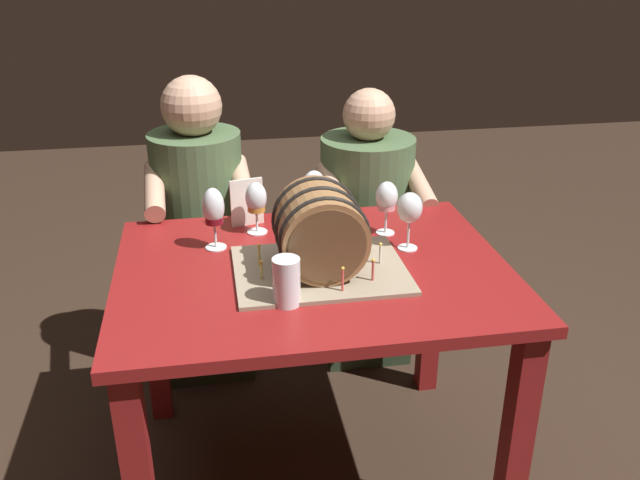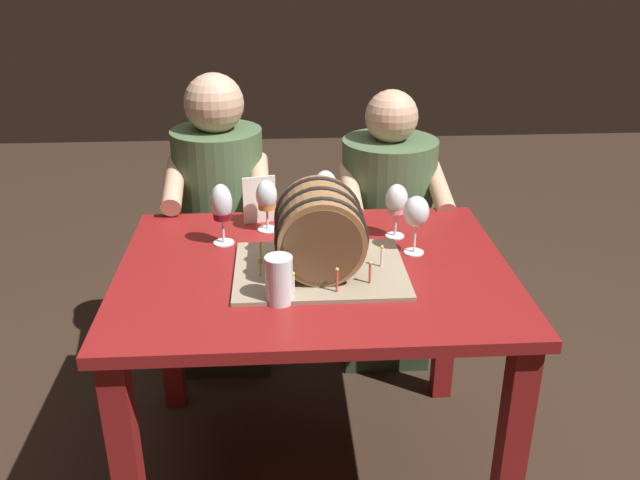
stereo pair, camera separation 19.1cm
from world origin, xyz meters
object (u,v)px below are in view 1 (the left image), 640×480
Objects in this scene: wine_glass_rose at (387,199)px; person_seated_left at (202,242)px; menu_card at (247,202)px; dining_table at (313,305)px; wine_glass_white at (314,190)px; wine_glass_amber at (256,200)px; barrel_cake at (320,234)px; wine_glass_empty at (410,209)px; person_seated_right at (366,236)px; beer_pint at (286,282)px; wine_glass_red at (213,210)px.

person_seated_left is (-0.59, 0.48, -0.32)m from wine_glass_rose.
dining_table is at bearing -77.25° from menu_card.
wine_glass_white is (-0.22, 0.10, 0.01)m from wine_glass_rose.
dining_table is 6.63× the size of wine_glass_amber.
menu_card is (-0.22, 0.05, -0.05)m from wine_glass_white.
barrel_cake reaches higher than wine_glass_empty.
person_seated_right reaches higher than wine_glass_white.
menu_card is 0.14× the size of person_seated_right.
person_seated_left is at bearing 104.19° from beer_pint.
menu_card reaches higher than dining_table.
wine_glass_amber is 1.31× the size of beer_pint.
dining_table is 0.39m from wine_glass_amber.
wine_glass_white is (0.05, 0.29, 0.25)m from dining_table.
wine_glass_red reaches higher than wine_glass_empty.
wine_glass_rose is at bearing 42.45° from barrel_cake.
wine_glass_amber is (-0.14, 0.28, 0.24)m from dining_table.
barrel_cake is 0.36m from wine_glass_red.
wine_glass_empty reaches higher than menu_card.
person_seated_left is (-0.16, 0.33, -0.28)m from menu_card.
beer_pint is (-0.37, -0.40, -0.06)m from wine_glass_rose.
wine_glass_rose is 0.54m from wine_glass_red.
wine_glass_amber is at bearing -139.16° from person_seated_right.
wine_glass_white is (-0.26, 0.22, -0.00)m from wine_glass_empty.
person_seated_right reaches higher than wine_glass_amber.
dining_table is at bearing -33.34° from wine_glass_red.
person_seated_right is at bearing 88.44° from wine_glass_empty.
wine_glass_white is 1.13× the size of wine_glass_amber.
person_seated_right is at bearing 64.41° from dining_table.
person_seated_left is (-0.22, 0.88, -0.26)m from beer_pint.
person_seated_right is at bearing 0.00° from person_seated_left.
wine_glass_rose is 1.03× the size of wine_glass_amber.
dining_table is 2.34× the size of barrel_cake.
wine_glass_empty is (0.29, 0.11, 0.01)m from barrel_cake.
menu_card is (-0.18, 0.38, -0.04)m from barrel_cake.
wine_glass_white is 0.59m from person_seated_right.
dining_table is 6.23× the size of wine_glass_empty.
barrel_cake is at bearing -36.52° from wine_glass_red.
dining_table is 0.43m from menu_card.
wine_glass_red is 1.23× the size of menu_card.
person_seated_left reaches higher than wine_glass_white.
wine_glass_empty reaches higher than wine_glass_amber.
wine_glass_empty is at bearing -10.28° from wine_glass_red.
wine_glass_white is 0.52m from beer_pint.
dining_table is at bearing 114.01° from barrel_cake.
beer_pint is at bearing -85.73° from wine_glass_amber.
barrel_cake is 2.67× the size of wine_glass_empty.
wine_glass_rose is 0.91× the size of wine_glass_white.
wine_glass_red reaches higher than menu_card.
wine_glass_amber is at bearing 35.53° from wine_glass_red.
barrel_cake is 3.73× the size of beer_pint.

